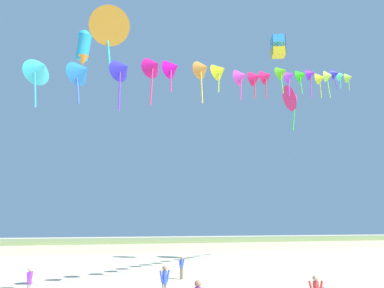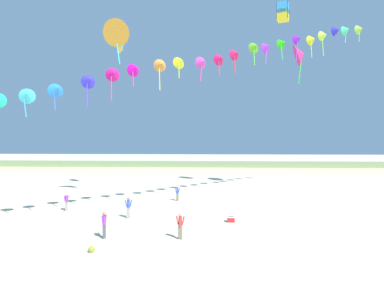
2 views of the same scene
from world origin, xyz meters
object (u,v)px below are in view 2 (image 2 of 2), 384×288
at_px(person_near_right, 66,201).
at_px(beach_cooler, 231,219).
at_px(person_far_right, 128,206).
at_px(large_kite_mid_trail, 283,12).
at_px(large_kite_outer_drift, 300,55).
at_px(beach_ball, 92,249).
at_px(person_far_left, 104,223).
at_px(large_kite_low_lead, 119,40).
at_px(large_kite_high_solo, 118,33).
at_px(person_mid_center, 180,224).
at_px(person_near_left, 177,192).

height_order(person_near_right, beach_cooler, person_near_right).
xyz_separation_m(person_far_right, large_kite_mid_trail, (15.38, 13.99, 20.60)).
xyz_separation_m(large_kite_mid_trail, large_kite_outer_drift, (2.43, 1.49, -4.71)).
distance_m(person_far_right, beach_ball, 8.38).
xyz_separation_m(person_far_left, large_kite_low_lead, (-3.62, 17.75, 16.96)).
height_order(large_kite_mid_trail, large_kite_high_solo, large_kite_mid_trail).
xyz_separation_m(person_far_left, beach_cooler, (8.54, 4.82, -0.79)).
bearing_deg(beach_ball, large_kite_mid_trail, 55.17).
xyz_separation_m(large_kite_mid_trail, beach_cooler, (-7.10, -14.83, -21.38)).
relative_size(person_mid_center, large_kite_low_lead, 0.57).
bearing_deg(person_near_left, person_near_right, -150.47).
height_order(person_far_left, beach_ball, person_far_left).
bearing_deg(person_near_right, person_mid_center, -36.55).
height_order(large_kite_high_solo, beach_ball, large_kite_high_solo).
xyz_separation_m(person_mid_center, large_kite_low_lead, (-8.59, 17.68, 16.97)).
distance_m(person_far_right, large_kite_mid_trail, 29.27).
bearing_deg(beach_cooler, person_far_right, 174.23).
bearing_deg(person_far_left, beach_cooler, 29.46).
bearing_deg(person_far_right, large_kite_mid_trail, 42.30).
height_order(large_kite_mid_trail, beach_cooler, large_kite_mid_trail).
height_order(large_kite_mid_trail, large_kite_outer_drift, large_kite_mid_trail).
xyz_separation_m(large_kite_low_lead, large_kite_high_solo, (1.39, -5.92, -0.95)).
height_order(person_near_left, beach_cooler, person_near_left).
xyz_separation_m(person_near_right, beach_ball, (6.09, -10.88, -0.74)).
relative_size(person_near_left, large_kite_outer_drift, 0.30).
bearing_deg(large_kite_low_lead, beach_cooler, -46.76).
distance_m(person_far_left, large_kite_high_solo, 20.03).
distance_m(person_near_left, large_kite_mid_trail, 24.74).
height_order(person_mid_center, person_far_left, person_far_left).
bearing_deg(large_kite_low_lead, person_far_right, -72.21).
height_order(person_mid_center, person_far_right, same).
distance_m(person_near_left, person_far_left, 14.05).
xyz_separation_m(person_mid_center, large_kite_mid_trail, (10.67, 19.58, 20.60)).
xyz_separation_m(person_near_left, beach_cooler, (4.99, -8.78, -0.67)).
height_order(large_kite_low_lead, large_kite_high_solo, large_kite_low_lead).
bearing_deg(person_far_right, large_kite_low_lead, 107.79).
height_order(person_near_right, large_kite_outer_drift, large_kite_outer_drift).
bearing_deg(large_kite_outer_drift, person_far_left, -130.52).
distance_m(large_kite_high_solo, beach_ball, 22.35).
height_order(person_near_left, large_kite_high_solo, large_kite_high_solo).
bearing_deg(person_mid_center, beach_ball, -150.52).
distance_m(person_mid_center, person_far_left, 4.97).
distance_m(large_kite_mid_trail, beach_ball, 34.62).
height_order(large_kite_low_lead, beach_ball, large_kite_low_lead).
height_order(person_far_right, beach_ball, person_far_right).
distance_m(large_kite_low_lead, beach_cooler, 25.11).
bearing_deg(person_near_right, person_far_left, -53.81).
height_order(beach_cooler, beach_ball, beach_cooler).
bearing_deg(large_kite_mid_trail, large_kite_outer_drift, 31.49).
bearing_deg(beach_cooler, large_kite_mid_trail, 64.42).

